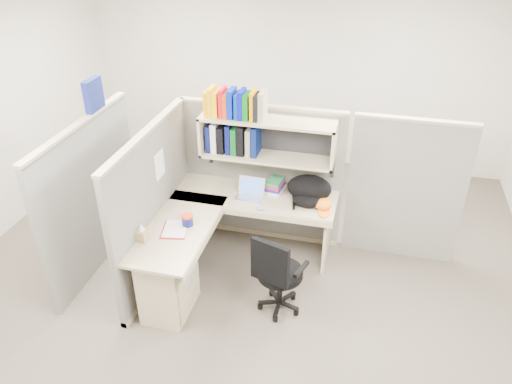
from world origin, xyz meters
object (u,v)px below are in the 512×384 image
(backpack, at_px, (308,191))
(snack_canister, at_px, (187,220))
(task_chair, at_px, (278,285))
(laptop, at_px, (249,190))
(desk, at_px, (193,259))

(backpack, relative_size, snack_canister, 4.03)
(task_chair, bearing_deg, laptop, 121.06)
(laptop, bearing_deg, backpack, 8.48)
(desk, height_order, backpack, backpack)
(laptop, bearing_deg, snack_canister, -123.17)
(desk, height_order, task_chair, task_chair)
(desk, height_order, snack_canister, snack_canister)
(laptop, height_order, snack_canister, laptop)
(desk, height_order, laptop, laptop)
(desk, distance_m, snack_canister, 0.39)
(desk, xyz_separation_m, snack_canister, (-0.09, 0.15, 0.35))
(laptop, height_order, task_chair, laptop)
(laptop, distance_m, backpack, 0.62)
(desk, distance_m, task_chair, 0.86)
(backpack, height_order, task_chair, backpack)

